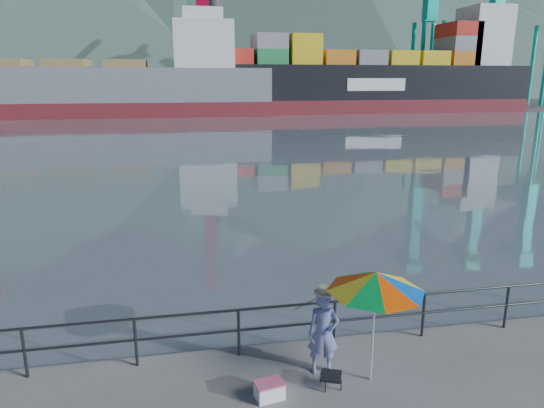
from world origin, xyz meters
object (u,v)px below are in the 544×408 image
(fisherman, at_px, (323,333))
(beach_umbrella, at_px, (376,282))
(container_ship, at_px, (375,76))
(bulk_carrier, at_px, (100,88))
(cooler_bag, at_px, (269,391))

(fisherman, bearing_deg, beach_umbrella, -16.04)
(fisherman, xyz_separation_m, beach_umbrella, (0.81, -0.41, 1.15))
(fisherman, bearing_deg, container_ship, 77.88)
(beach_umbrella, relative_size, bulk_carrier, 0.04)
(beach_umbrella, xyz_separation_m, cooler_bag, (-1.95, -0.18, -1.82))
(fisherman, relative_size, cooler_bag, 3.33)
(fisherman, relative_size, bulk_carrier, 0.03)
(fisherman, distance_m, cooler_bag, 1.45)
(beach_umbrella, relative_size, container_ship, 0.04)
(fisherman, xyz_separation_m, bulk_carrier, (-14.04, 71.76, 3.26))
(container_ship, bearing_deg, fisherman, -112.93)
(beach_umbrella, xyz_separation_m, container_ship, (30.42, 74.22, 3.90))
(container_ship, bearing_deg, cooler_bag, -113.51)
(fisherman, relative_size, beach_umbrella, 0.75)
(bulk_carrier, bearing_deg, cooler_bag, -79.89)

